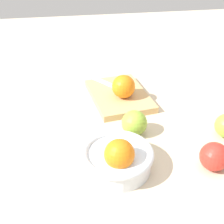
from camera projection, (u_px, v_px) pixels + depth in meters
ground_plane at (145, 121)px, 0.94m from camera, size 2.40×2.40×0.00m
bowl at (117, 158)px, 0.75m from camera, size 0.18×0.18×0.10m
cutting_board at (119, 96)px, 1.05m from camera, size 0.28×0.21×0.02m
orange_on_board at (124, 87)px, 1.01m from camera, size 0.08×0.08×0.08m
knife at (112, 85)px, 1.09m from camera, size 0.13×0.11×0.01m
apple_back_left at (134, 123)px, 0.87m from camera, size 0.07×0.07×0.07m
apple_front_left_2 at (214, 156)px, 0.75m from camera, size 0.07×0.07×0.07m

